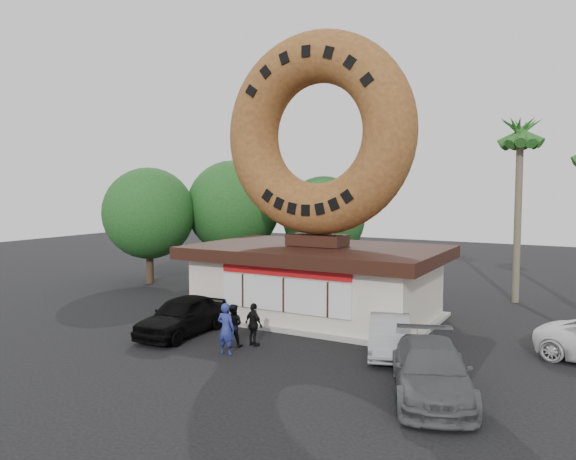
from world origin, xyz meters
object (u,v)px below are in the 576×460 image
(giant_donut, at_px, (318,134))
(car_silver, at_px, (390,335))
(person_center, at_px, (233,325))
(person_right, at_px, (254,325))
(street_lamp, at_px, (362,210))
(car_grey, at_px, (431,370))
(donut_shop, at_px, (317,279))
(car_black, at_px, (182,316))
(person_left, at_px, (226,329))

(giant_donut, height_order, car_silver, giant_donut)
(giant_donut, distance_m, car_silver, 9.81)
(giant_donut, xyz_separation_m, person_center, (-0.65, -5.81, -7.54))
(person_center, xyz_separation_m, person_right, (0.65, 0.44, 0.01))
(street_lamp, bearing_deg, car_grey, -62.22)
(person_right, bearing_deg, donut_shop, -70.03)
(person_right, relative_size, car_black, 0.35)
(street_lamp, relative_size, car_black, 1.73)
(person_right, distance_m, car_grey, 7.40)
(donut_shop, xyz_separation_m, car_grey, (7.18, -7.14, -1.01))
(car_silver, distance_m, car_grey, 4.12)
(person_left, height_order, person_right, person_left)
(donut_shop, height_order, car_silver, donut_shop)
(person_left, bearing_deg, person_right, -104.02)
(giant_donut, xyz_separation_m, car_silver, (4.78, -3.80, -7.67))
(donut_shop, bearing_deg, street_lamp, 100.50)
(street_lamp, xyz_separation_m, person_center, (1.21, -15.81, -3.68))
(street_lamp, distance_m, car_grey, 19.74)
(donut_shop, relative_size, street_lamp, 1.40)
(person_right, height_order, car_silver, person_right)
(car_silver, bearing_deg, car_black, 172.00)
(person_right, distance_m, car_black, 3.37)
(person_left, distance_m, person_center, 1.03)
(person_center, bearing_deg, giant_donut, -117.44)
(person_right, relative_size, car_grey, 0.31)
(car_black, height_order, car_grey, car_black)
(car_black, xyz_separation_m, car_silver, (8.15, 1.63, -0.12))
(car_grey, bearing_deg, person_right, 145.49)
(donut_shop, relative_size, person_right, 6.89)
(giant_donut, relative_size, street_lamp, 1.14)
(street_lamp, distance_m, car_silver, 15.78)
(person_left, bearing_deg, car_silver, -152.38)
(car_silver, bearing_deg, street_lamp, 96.34)
(car_black, distance_m, car_grey, 10.69)
(donut_shop, bearing_deg, person_center, -96.36)
(street_lamp, xyz_separation_m, person_left, (1.58, -16.75, -3.55))
(giant_donut, bearing_deg, person_right, -89.95)
(donut_shop, relative_size, car_silver, 2.75)
(person_left, xyz_separation_m, person_right, (0.28, 1.39, -0.12))
(donut_shop, distance_m, car_black, 6.46)
(person_left, relative_size, person_center, 1.16)
(street_lamp, xyz_separation_m, car_black, (-1.51, -15.44, -3.69))
(street_lamp, bearing_deg, car_silver, -64.32)
(car_black, bearing_deg, person_right, -2.12)
(giant_donut, distance_m, person_right, 9.25)
(street_lamp, xyz_separation_m, person_right, (1.86, -15.36, -3.67))
(giant_donut, bearing_deg, street_lamp, 100.51)
(person_left, xyz_separation_m, car_grey, (7.46, -0.40, -0.18))
(donut_shop, bearing_deg, person_left, -92.34)
(car_grey, bearing_deg, car_black, 150.27)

